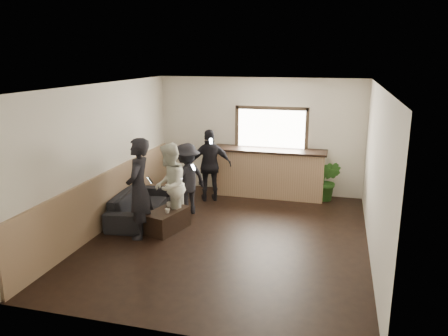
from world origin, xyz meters
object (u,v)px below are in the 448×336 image
(person_a, at_px, (139,189))
(bar_counter, at_px, (269,170))
(sofa, at_px, (139,204))
(cup_a, at_px, (170,205))
(potted_plant, at_px, (328,181))
(person_c, at_px, (187,179))
(cup_b, at_px, (167,211))
(coffee_table, at_px, (167,220))
(person_d, at_px, (210,165))
(person_b, at_px, (169,186))

(person_a, bearing_deg, bar_counter, 139.42)
(sofa, bearing_deg, person_a, -159.39)
(cup_a, height_order, person_a, person_a)
(bar_counter, bearing_deg, potted_plant, -2.10)
(sofa, bearing_deg, person_c, -68.56)
(sofa, bearing_deg, bar_counter, -53.30)
(cup_a, xyz_separation_m, person_a, (-0.35, -0.62, 0.49))
(sofa, distance_m, cup_b, 1.08)
(person_c, bearing_deg, coffee_table, 23.61)
(sofa, bearing_deg, cup_b, -130.91)
(potted_plant, bearing_deg, person_d, -166.26)
(cup_a, bearing_deg, potted_plant, 39.04)
(bar_counter, xyz_separation_m, potted_plant, (1.40, -0.05, -0.16))
(cup_b, xyz_separation_m, person_c, (0.01, 1.08, 0.32))
(coffee_table, height_order, potted_plant, potted_plant)
(person_a, bearing_deg, cup_a, 142.10)
(person_c, bearing_deg, sofa, -33.82)
(cup_b, relative_size, potted_plant, 0.10)
(cup_b, distance_m, person_a, 0.71)
(person_c, bearing_deg, cup_b, 28.07)
(sofa, distance_m, person_b, 1.00)
(potted_plant, bearing_deg, person_a, -137.60)
(cup_a, height_order, person_b, person_b)
(sofa, relative_size, person_a, 1.06)
(coffee_table, distance_m, potted_plant, 3.96)
(sofa, bearing_deg, person_b, -114.84)
(bar_counter, relative_size, person_c, 1.75)
(bar_counter, height_order, cup_a, bar_counter)
(cup_b, xyz_separation_m, person_b, (-0.08, 0.34, 0.39))
(potted_plant, xyz_separation_m, person_c, (-2.87, -1.67, 0.29))
(potted_plant, distance_m, person_d, 2.76)
(bar_counter, bearing_deg, person_b, -122.52)
(sofa, distance_m, person_c, 1.11)
(sofa, bearing_deg, potted_plant, -66.55)
(bar_counter, relative_size, cup_b, 28.30)
(person_c, bearing_deg, person_a, 10.76)
(bar_counter, distance_m, person_c, 2.26)
(person_b, bearing_deg, person_d, 160.59)
(person_d, bearing_deg, person_a, 52.75)
(cup_a, relative_size, person_c, 0.08)
(coffee_table, distance_m, cup_b, 0.29)
(bar_counter, distance_m, cup_a, 2.92)
(cup_a, xyz_separation_m, cup_b, (0.08, -0.33, -0.01))
(cup_a, bearing_deg, coffee_table, -87.05)
(cup_b, bearing_deg, person_b, 103.59)
(bar_counter, xyz_separation_m, cup_a, (-1.56, -2.46, -0.19))
(bar_counter, xyz_separation_m, person_d, (-1.25, -0.70, 0.20))
(coffee_table, bearing_deg, person_d, 81.29)
(person_b, height_order, person_c, person_b)
(coffee_table, height_order, person_c, person_c)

